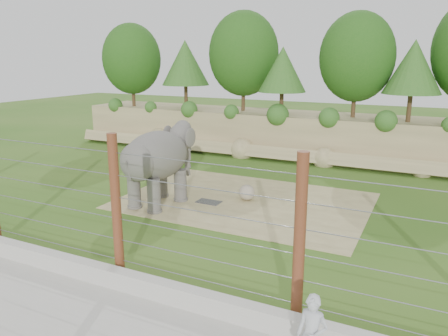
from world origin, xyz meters
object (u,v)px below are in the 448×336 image
at_px(zookeeper, 312,336).
at_px(barrier_fence, 116,208).
at_px(elephant, 157,167).
at_px(stone_ball, 247,192).

bearing_deg(zookeeper, barrier_fence, 171.65).
xyz_separation_m(elephant, stone_ball, (3.08, 2.03, -1.23)).
bearing_deg(elephant, stone_ball, 38.99).
xyz_separation_m(elephant, barrier_fence, (2.54, -5.54, 0.41)).
height_order(elephant, zookeeper, elephant).
distance_m(stone_ball, zookeeper, 10.43).
height_order(barrier_fence, zookeeper, barrier_fence).
relative_size(barrier_fence, zookeeper, 12.32).
relative_size(elephant, barrier_fence, 0.19).
bearing_deg(zookeeper, stone_ball, 125.88).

